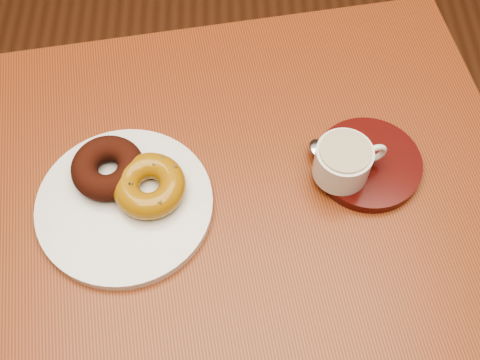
{
  "coord_description": "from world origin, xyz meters",
  "views": [
    {
      "loc": [
        -0.03,
        -0.58,
        1.53
      ],
      "look_at": [
        -0.02,
        -0.15,
        0.81
      ],
      "focal_mm": 45.0,
      "sensor_mm": 36.0,
      "label": 1
    }
  ],
  "objects_px": {
    "coffee_cup": "(344,161)",
    "saucer": "(368,164)",
    "donut_plate": "(125,205)",
    "cafe_table": "(228,226)"
  },
  "relations": [
    {
      "from": "coffee_cup",
      "to": "saucer",
      "type": "bearing_deg",
      "value": 7.42
    },
    {
      "from": "donut_plate",
      "to": "saucer",
      "type": "height_order",
      "value": "saucer"
    },
    {
      "from": "cafe_table",
      "to": "coffee_cup",
      "type": "distance_m",
      "value": 0.24
    },
    {
      "from": "cafe_table",
      "to": "saucer",
      "type": "distance_m",
      "value": 0.25
    },
    {
      "from": "cafe_table",
      "to": "donut_plate",
      "type": "relative_size",
      "value": 3.78
    },
    {
      "from": "saucer",
      "to": "coffee_cup",
      "type": "xyz_separation_m",
      "value": [
        -0.04,
        -0.02,
        0.04
      ]
    },
    {
      "from": "donut_plate",
      "to": "coffee_cup",
      "type": "relative_size",
      "value": 2.37
    },
    {
      "from": "cafe_table",
      "to": "coffee_cup",
      "type": "xyz_separation_m",
      "value": [
        0.16,
        0.01,
        0.17
      ]
    },
    {
      "from": "saucer",
      "to": "donut_plate",
      "type": "bearing_deg",
      "value": -170.77
    },
    {
      "from": "donut_plate",
      "to": "coffee_cup",
      "type": "bearing_deg",
      "value": 7.43
    }
  ]
}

